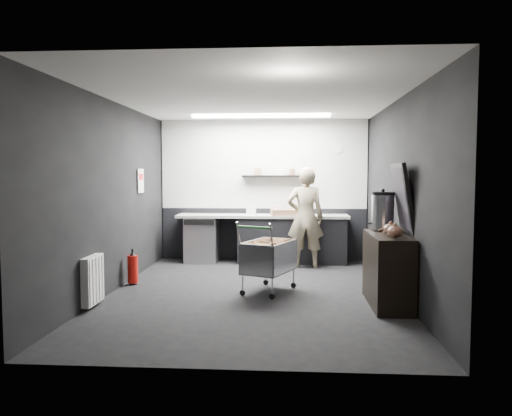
{
  "coord_description": "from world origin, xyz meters",
  "views": [
    {
      "loc": [
        0.51,
        -6.88,
        1.68
      ],
      "look_at": [
        0.01,
        0.4,
        1.17
      ],
      "focal_mm": 35.0,
      "sensor_mm": 36.0,
      "label": 1
    }
  ],
  "objects": [
    {
      "name": "poster",
      "position": [
        -1.98,
        1.3,
        1.55
      ],
      "size": [
        0.02,
        0.3,
        0.4
      ],
      "primitive_type": "cube",
      "color": "white",
      "rests_on": "wall_left"
    },
    {
      "name": "wall_left",
      "position": [
        -2.0,
        0.0,
        1.35
      ],
      "size": [
        0.0,
        5.5,
        5.5
      ],
      "primitive_type": "plane",
      "rotation": [
        1.57,
        0.0,
        1.57
      ],
      "color": "black",
      "rests_on": "floor"
    },
    {
      "name": "wall_front",
      "position": [
        0.0,
        -2.75,
        1.35
      ],
      "size": [
        5.5,
        0.0,
        5.5
      ],
      "primitive_type": "plane",
      "rotation": [
        -1.57,
        0.0,
        0.0
      ],
      "color": "black",
      "rests_on": "floor"
    },
    {
      "name": "ceiling_strip",
      "position": [
        0.0,
        1.85,
        2.67
      ],
      "size": [
        2.4,
        0.2,
        0.04
      ],
      "primitive_type": "cube",
      "color": "white",
      "rests_on": "ceiling"
    },
    {
      "name": "dado_panel",
      "position": [
        0.0,
        2.73,
        0.5
      ],
      "size": [
        3.95,
        0.02,
        1.0
      ],
      "primitive_type": "cube",
      "color": "black",
      "rests_on": "wall_back"
    },
    {
      "name": "kitchen_wall_panel",
      "position": [
        0.0,
        2.73,
        1.85
      ],
      "size": [
        3.95,
        0.02,
        1.7
      ],
      "primitive_type": "cube",
      "color": "silver",
      "rests_on": "wall_back"
    },
    {
      "name": "sideboard",
      "position": [
        1.77,
        -0.49,
        0.57
      ],
      "size": [
        0.52,
        1.21,
        1.81
      ],
      "color": "black",
      "rests_on": "floor"
    },
    {
      "name": "prep_counter",
      "position": [
        0.14,
        2.42,
        0.46
      ],
      "size": [
        3.2,
        0.61,
        0.9
      ],
      "color": "black",
      "rests_on": "floor"
    },
    {
      "name": "wall_clock",
      "position": [
        1.4,
        2.72,
        2.15
      ],
      "size": [
        0.2,
        0.03,
        0.2
      ],
      "primitive_type": "cylinder",
      "rotation": [
        1.57,
        0.0,
        0.0
      ],
      "color": "white",
      "rests_on": "wall_back"
    },
    {
      "name": "wall_right",
      "position": [
        2.0,
        0.0,
        1.35
      ],
      "size": [
        0.0,
        5.5,
        5.5
      ],
      "primitive_type": "plane",
      "rotation": [
        1.57,
        0.0,
        -1.57
      ],
      "color": "black",
      "rests_on": "floor"
    },
    {
      "name": "shopping_cart",
      "position": [
        0.21,
        0.09,
        0.47
      ],
      "size": [
        0.85,
        1.09,
        0.98
      ],
      "color": "silver",
      "rests_on": "floor"
    },
    {
      "name": "cardboard_box",
      "position": [
        0.44,
        2.37,
        0.96
      ],
      "size": [
        0.6,
        0.49,
        0.11
      ],
      "primitive_type": "cube",
      "rotation": [
        0.0,
        0.0,
        0.13
      ],
      "color": "#886548",
      "rests_on": "prep_counter"
    },
    {
      "name": "white_container",
      "position": [
        -0.21,
        2.37,
        0.97
      ],
      "size": [
        0.17,
        0.14,
        0.14
      ],
      "primitive_type": "cube",
      "rotation": [
        0.0,
        0.0,
        -0.08
      ],
      "color": "white",
      "rests_on": "prep_counter"
    },
    {
      "name": "radiator",
      "position": [
        -1.94,
        -0.9,
        0.35
      ],
      "size": [
        0.1,
        0.5,
        0.6
      ],
      "primitive_type": "cube",
      "color": "white",
      "rests_on": "wall_left"
    },
    {
      "name": "poster_red_band",
      "position": [
        -1.98,
        1.3,
        1.62
      ],
      "size": [
        0.02,
        0.22,
        0.1
      ],
      "primitive_type": "cube",
      "color": "red",
      "rests_on": "poster"
    },
    {
      "name": "pink_tub",
      "position": [
        0.29,
        2.42,
        0.99
      ],
      "size": [
        0.19,
        0.19,
        0.19
      ],
      "primitive_type": "cylinder",
      "color": "silver",
      "rests_on": "prep_counter"
    },
    {
      "name": "ceiling",
      "position": [
        0.0,
        0.0,
        2.7
      ],
      "size": [
        5.5,
        5.5,
        0.0
      ],
      "primitive_type": "plane",
      "rotation": [
        3.14,
        0.0,
        0.0
      ],
      "color": "white",
      "rests_on": "wall_back"
    },
    {
      "name": "wall_back",
      "position": [
        0.0,
        2.75,
        1.35
      ],
      "size": [
        5.5,
        0.0,
        5.5
      ],
      "primitive_type": "plane",
      "rotation": [
        1.57,
        0.0,
        0.0
      ],
      "color": "black",
      "rests_on": "floor"
    },
    {
      "name": "floor",
      "position": [
        0.0,
        0.0,
        0.0
      ],
      "size": [
        5.5,
        5.5,
        0.0
      ],
      "primitive_type": "plane",
      "color": "black",
      "rests_on": "ground"
    },
    {
      "name": "floating_shelf",
      "position": [
        0.2,
        2.62,
        1.62
      ],
      "size": [
        1.2,
        0.22,
        0.04
      ],
      "primitive_type": "cube",
      "color": "black",
      "rests_on": "wall_back"
    },
    {
      "name": "fire_extinguisher",
      "position": [
        -1.85,
        0.41,
        0.25
      ],
      "size": [
        0.16,
        0.16,
        0.51
      ],
      "color": "#B8120C",
      "rests_on": "floor"
    },
    {
      "name": "person",
      "position": [
        0.79,
        1.97,
        0.89
      ],
      "size": [
        0.67,
        0.45,
        1.79
      ],
      "primitive_type": "imported",
      "rotation": [
        0.0,
        0.0,
        3.17
      ],
      "color": "beige",
      "rests_on": "floor"
    }
  ]
}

